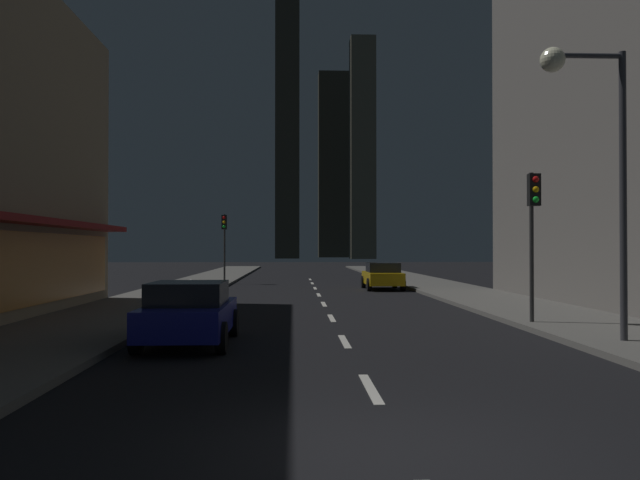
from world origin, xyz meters
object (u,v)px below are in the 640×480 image
object	(u,v)px
car_parked_near	(189,313)
street_lamp_right	(587,121)
traffic_light_far_left	(224,233)
traffic_light_near_right	(533,213)
car_parked_far	(383,276)
fire_hydrant_far_left	(191,287)

from	to	relation	value
car_parked_near	street_lamp_right	world-z (taller)	street_lamp_right
car_parked_near	traffic_light_far_left	size ratio (longest dim) A/B	1.01
car_parked_near	traffic_light_near_right	xyz separation A→B (m)	(9.10, 2.91, 2.45)
car_parked_far	street_lamp_right	world-z (taller)	street_lamp_right
car_parked_near	car_parked_far	world-z (taller)	same
traffic_light_far_left	car_parked_near	bearing A→B (deg)	-85.79
fire_hydrant_far_left	traffic_light_far_left	distance (m)	11.00
car_parked_near	car_parked_far	size ratio (longest dim) A/B	1.00
car_parked_near	traffic_light_far_left	world-z (taller)	traffic_light_far_left
street_lamp_right	traffic_light_far_left	bearing A→B (deg)	112.28
traffic_light_near_right	traffic_light_far_left	bearing A→B (deg)	115.64
car_parked_near	street_lamp_right	xyz separation A→B (m)	(8.98, -0.73, 4.33)
traffic_light_near_right	street_lamp_right	size ratio (longest dim) A/B	0.64
fire_hydrant_far_left	traffic_light_far_left	xyz separation A→B (m)	(0.40, 10.65, 2.74)
car_parked_far	traffic_light_far_left	distance (m)	11.09
car_parked_near	car_parked_far	bearing A→B (deg)	70.19
traffic_light_near_right	street_lamp_right	world-z (taller)	street_lamp_right
car_parked_far	traffic_light_far_left	size ratio (longest dim) A/B	1.01
traffic_light_far_left	street_lamp_right	xyz separation A→B (m)	(10.88, -26.55, 1.87)
fire_hydrant_far_left	traffic_light_near_right	distance (m)	16.97
car_parked_far	traffic_light_near_right	bearing A→B (deg)	-83.65
fire_hydrant_far_left	street_lamp_right	distance (m)	20.04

